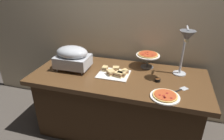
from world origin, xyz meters
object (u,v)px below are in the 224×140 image
sandwich_platter (115,73)px  sauce_cup_far (79,59)px  sauce_cup_near (158,80)px  pizza_plate_center (148,56)px  heat_lamp (186,41)px  pizza_plate_front (165,96)px  serving_spatula (181,90)px  chafing_dish (72,57)px

sandwich_platter → sauce_cup_far: (-0.55, 0.25, -0.00)m
sandwich_platter → sauce_cup_near: size_ratio=5.69×
pizza_plate_center → sandwich_platter: (-0.31, -0.30, -0.12)m
heat_lamp → sauce_cup_near: (-0.22, -0.10, -0.40)m
pizza_plate_front → sandwich_platter: bearing=151.4°
pizza_plate_center → serving_spatula: bearing=-48.1°
chafing_dish → serving_spatula: bearing=-5.9°
sandwich_platter → sauce_cup_near: sandwich_platter is taller
heat_lamp → serving_spatula: 0.47m
pizza_plate_center → serving_spatula: 0.58m
pizza_plate_center → sauce_cup_near: size_ratio=4.59×
chafing_dish → heat_lamp: size_ratio=0.70×
heat_lamp → sandwich_platter: heat_lamp is taller
chafing_dish → sandwich_platter: 0.52m
chafing_dish → sauce_cup_near: 0.97m
chafing_dish → sauce_cup_far: bearing=101.7°
sandwich_platter → chafing_dish: bearing=-179.5°
heat_lamp → serving_spatula: (0.01, -0.21, -0.42)m
heat_lamp → sauce_cup_far: 1.30m
chafing_dish → sauce_cup_far: size_ratio=6.34×
sauce_cup_near → sandwich_platter: bearing=177.3°
chafing_dish → pizza_plate_front: (1.05, -0.29, -0.14)m
chafing_dish → sauce_cup_near: bearing=-1.0°
heat_lamp → sandwich_platter: size_ratio=1.60×
heat_lamp → pizza_plate_front: bearing=-108.8°
chafing_dish → sauce_cup_far: chafing_dish is taller
heat_lamp → pizza_plate_center: size_ratio=1.98×
heat_lamp → chafing_dish: bearing=-175.9°
chafing_dish → pizza_plate_center: bearing=20.4°
heat_lamp → sandwich_platter: bearing=-173.3°
sauce_cup_far → chafing_dish: bearing=-78.3°
heat_lamp → serving_spatula: bearing=-86.2°
pizza_plate_front → chafing_dish: bearing=164.3°
heat_lamp → sauce_cup_far: bearing=172.1°
pizza_plate_front → sauce_cup_far: bearing=153.5°
sauce_cup_near → chafing_dish: bearing=179.0°
sauce_cup_far → serving_spatula: (1.24, -0.38, -0.02)m
chafing_dish → sauce_cup_far: 0.29m
sandwich_platter → sauce_cup_near: bearing=-2.7°
pizza_plate_center → sauce_cup_far: size_ratio=4.55×
sauce_cup_near → sauce_cup_far: sauce_cup_far is taller
chafing_dish → pizza_plate_front: chafing_dish is taller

